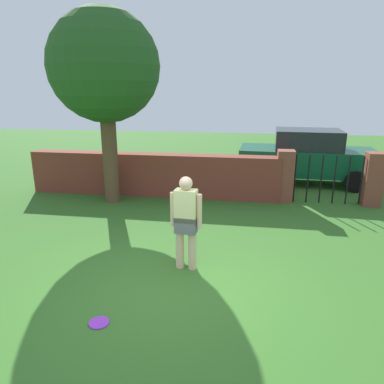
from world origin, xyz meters
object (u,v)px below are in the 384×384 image
Objects in this scene: frisbee_purple at (99,323)px; tree at (104,68)px; car at (306,157)px; person at (186,219)px.

tree is at bearing 109.16° from frisbee_purple.
car is at bearing 27.70° from tree.
car reaches higher than person.
car is 8.80m from frisbee_purple.
car is at bearing 71.23° from person.
car is at bearing 64.99° from frisbee_purple.
person is at bearing 68.65° from car.
tree is at bearing 30.64° from car.
tree is 6.38m from frisbee_purple.
person is at bearing -52.18° from tree.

